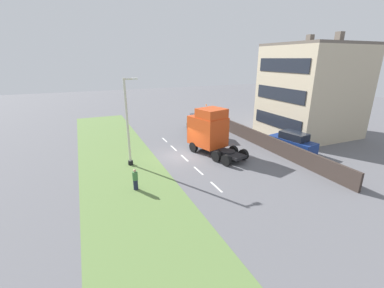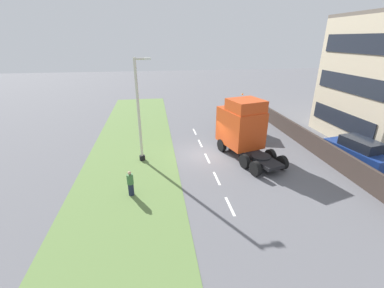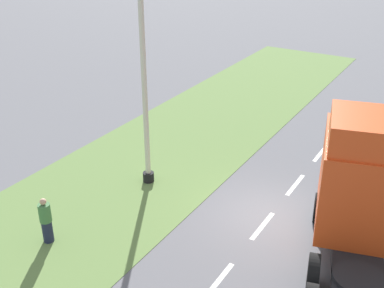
{
  "view_description": "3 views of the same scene",
  "coord_description": "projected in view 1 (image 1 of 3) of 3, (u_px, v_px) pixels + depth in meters",
  "views": [
    {
      "loc": [
        -8.55,
        -22.24,
        9.19
      ],
      "look_at": [
        0.38,
        -1.63,
        1.68
      ],
      "focal_mm": 24.0,
      "sensor_mm": 36.0,
      "label": 1
    },
    {
      "loc": [
        -3.95,
        -18.81,
        8.86
      ],
      "look_at": [
        -1.3,
        -1.18,
        1.51
      ],
      "focal_mm": 24.0,
      "sensor_mm": 36.0,
      "label": 2
    },
    {
      "loc": [
        4.95,
        -13.58,
        9.7
      ],
      "look_at": [
        -2.26,
        -1.63,
        2.94
      ],
      "focal_mm": 45.0,
      "sensor_mm": 36.0,
      "label": 3
    }
  ],
  "objects": [
    {
      "name": "lorry_cab",
      "position": [
        209.0,
        131.0,
        25.73
      ],
      "size": [
        4.14,
        6.72,
        4.71
      ],
      "rotation": [
        0.0,
        0.0,
        0.27
      ],
      "color": "black",
      "rests_on": "ground"
    },
    {
      "name": "lamp_post",
      "position": [
        128.0,
        128.0,
        22.26
      ],
      "size": [
        1.34,
        0.44,
        7.69
      ],
      "color": "black",
      "rests_on": "ground"
    },
    {
      "name": "lane_markings",
      "position": [
        185.0,
        158.0,
        24.88
      ],
      "size": [
        0.16,
        14.6,
        0.0
      ],
      "color": "white",
      "rests_on": "ground"
    },
    {
      "name": "grass_verge",
      "position": [
        120.0,
        165.0,
        23.23
      ],
      "size": [
        7.0,
        44.0,
        0.01
      ],
      "color": "#607F42",
      "rests_on": "ground"
    },
    {
      "name": "boundary_wall",
      "position": [
        257.0,
        138.0,
        28.64
      ],
      "size": [
        0.25,
        24.0,
        1.53
      ],
      "color": "#382D28",
      "rests_on": "ground"
    },
    {
      "name": "ground_plane",
      "position": [
        182.0,
        156.0,
        25.49
      ],
      "size": [
        120.0,
        120.0,
        0.0
      ],
      "primitive_type": "plane",
      "color": "slate",
      "rests_on": "ground"
    },
    {
      "name": "pedestrian",
      "position": [
        135.0,
        180.0,
        18.69
      ],
      "size": [
        0.39,
        0.39,
        1.62
      ],
      "color": "#1E233D",
      "rests_on": "ground"
    },
    {
      "name": "parked_car",
      "position": [
        292.0,
        142.0,
        26.23
      ],
      "size": [
        2.62,
        5.02,
        2.11
      ],
      "rotation": [
        0.0,
        0.0,
        0.17
      ],
      "color": "navy",
      "rests_on": "ground"
    },
    {
      "name": "flatbed_truck",
      "position": [
        199.0,
        124.0,
        31.69
      ],
      "size": [
        3.63,
        6.53,
        2.74
      ],
      "rotation": [
        0.0,
        0.0,
        2.88
      ],
      "color": "#333338",
      "rests_on": "ground"
    },
    {
      "name": "building_block",
      "position": [
        311.0,
        91.0,
        31.35
      ],
      "size": [
        9.95,
        9.06,
        11.99
      ],
      "color": "#C1B293",
      "rests_on": "ground"
    }
  ]
}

